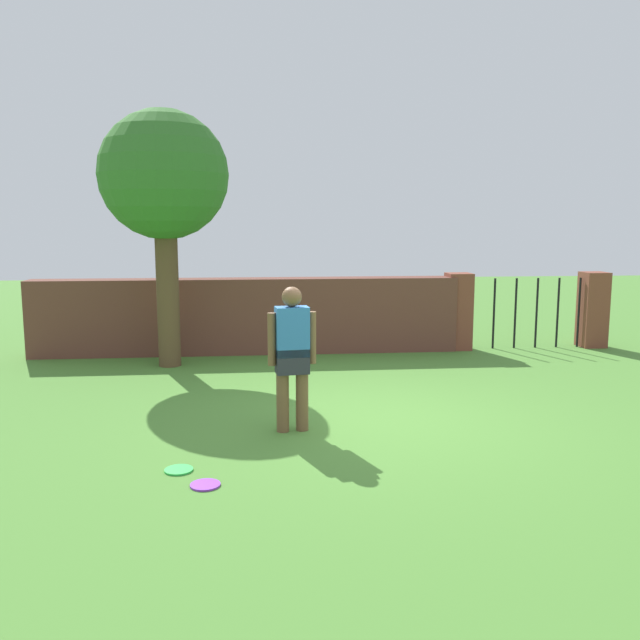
# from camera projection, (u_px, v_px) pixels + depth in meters

# --- Properties ---
(ground_plane) EXTENTS (40.00, 40.00, 0.00)m
(ground_plane) POSITION_uv_depth(u_px,v_px,m) (371.00, 420.00, 7.78)
(ground_plane) COLOR #4C8433
(brick_wall) EXTENTS (7.49, 0.50, 1.34)m
(brick_wall) POSITION_uv_depth(u_px,v_px,m) (247.00, 316.00, 11.67)
(brick_wall) COLOR brown
(brick_wall) RESTS_ON ground
(tree) EXTENTS (2.02, 2.02, 4.06)m
(tree) POSITION_uv_depth(u_px,v_px,m) (164.00, 179.00, 10.29)
(tree) COLOR brown
(tree) RESTS_ON ground
(person) EXTENTS (0.54, 0.26, 1.62)m
(person) POSITION_uv_depth(u_px,v_px,m) (292.00, 352.00, 7.25)
(person) COLOR brown
(person) RESTS_ON ground
(fence_gate) EXTENTS (3.02, 0.44, 1.40)m
(fence_gate) POSITION_uv_depth(u_px,v_px,m) (526.00, 311.00, 12.15)
(fence_gate) COLOR brown
(fence_gate) RESTS_ON ground
(frisbee_purple) EXTENTS (0.27, 0.27, 0.02)m
(frisbee_purple) POSITION_uv_depth(u_px,v_px,m) (205.00, 485.00, 5.83)
(frisbee_purple) COLOR purple
(frisbee_purple) RESTS_ON ground
(frisbee_green) EXTENTS (0.27, 0.27, 0.02)m
(frisbee_green) POSITION_uv_depth(u_px,v_px,m) (179.00, 470.00, 6.18)
(frisbee_green) COLOR green
(frisbee_green) RESTS_ON ground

